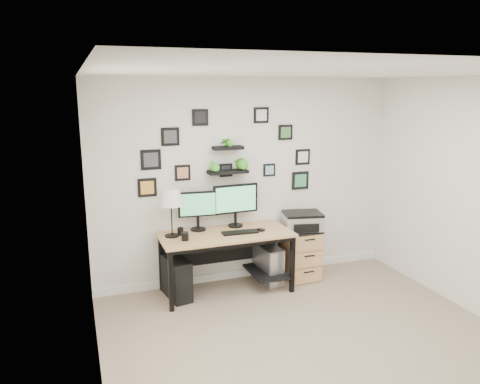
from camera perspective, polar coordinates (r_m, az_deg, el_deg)
name	(u,v)px	position (r m, az deg, el deg)	size (l,w,h in m)	color
room	(248,272)	(6.36, 0.97, -9.75)	(4.00, 4.00, 4.00)	tan
desk	(228,242)	(5.76, -1.46, -6.08)	(1.60, 0.70, 0.75)	tan
monitor_left	(198,208)	(5.73, -5.17, -1.93)	(0.48, 0.21, 0.49)	black
monitor_right	(236,202)	(5.85, -0.54, -1.19)	(0.59, 0.20, 0.55)	black
keyboard	(240,232)	(5.67, -0.01, -4.94)	(0.44, 0.14, 0.02)	black
mouse	(261,230)	(5.76, 2.53, -4.63)	(0.06, 0.09, 0.03)	black
table_lamp	(171,198)	(5.49, -8.42, -0.79)	(0.28, 0.28, 0.57)	black
mug	(185,236)	(5.44, -6.72, -5.39)	(0.09, 0.09, 0.10)	black
pen_cup	(180,231)	(5.64, -7.27, -4.77)	(0.07, 0.07, 0.09)	black
pc_tower_black	(177,278)	(5.73, -7.73, -10.35)	(0.22, 0.49, 0.49)	black
pc_tower_grey	(268,264)	(6.11, 3.47, -8.77)	(0.26, 0.51, 0.49)	gray
file_cabinet	(300,253)	(6.28, 7.31, -7.37)	(0.43, 0.53, 0.67)	tan
printer	(303,221)	(6.13, 7.63, -3.50)	(0.55, 0.47, 0.22)	silver
wall_decor	(228,156)	(5.79, -1.49, 4.37)	(2.28, 0.18, 1.10)	black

